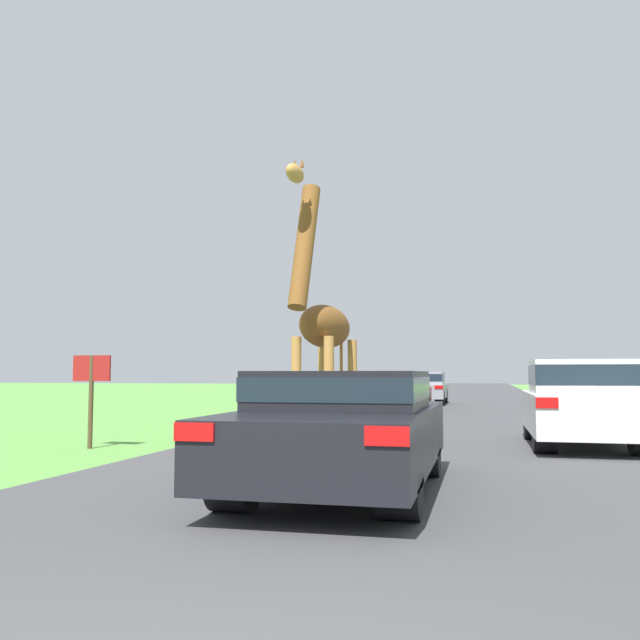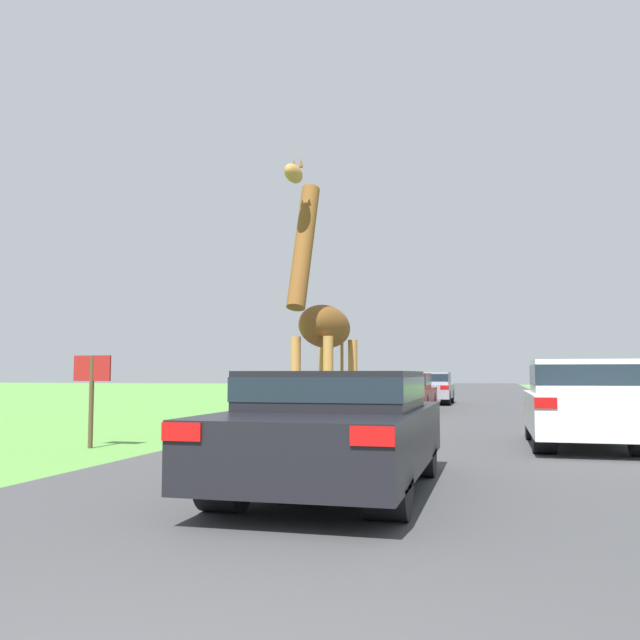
# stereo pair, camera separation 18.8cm
# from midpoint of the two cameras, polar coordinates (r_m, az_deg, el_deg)

# --- Properties ---
(road) EXTENTS (8.15, 120.00, 0.00)m
(road) POSITION_cam_midpoint_polar(r_m,az_deg,el_deg) (31.76, 12.34, -6.71)
(road) COLOR #424244
(road) RESTS_ON ground
(giraffe_near_road) EXTENTS (0.97, 2.92, 4.88)m
(giraffe_near_road) POSITION_cam_midpoint_polar(r_m,az_deg,el_deg) (12.31, 0.61, -0.33)
(giraffe_near_road) COLOR #B77F3D
(giraffe_near_road) RESTS_ON ground
(car_lead_maroon) EXTENTS (1.90, 4.32, 1.29)m
(car_lead_maroon) POSITION_cam_midpoint_polar(r_m,az_deg,el_deg) (7.43, 2.07, -8.90)
(car_lead_maroon) COLOR black
(car_lead_maroon) RESTS_ON ground
(car_queue_right) EXTENTS (1.97, 4.73, 1.28)m
(car_queue_right) POSITION_cam_midpoint_polar(r_m,az_deg,el_deg) (23.65, 7.21, -5.90)
(car_queue_right) COLOR maroon
(car_queue_right) RESTS_ON ground
(car_queue_left) EXTENTS (1.80, 3.93, 1.50)m
(car_queue_left) POSITION_cam_midpoint_polar(r_m,az_deg,el_deg) (12.67, 21.61, -6.40)
(car_queue_left) COLOR silver
(car_queue_left) RESTS_ON ground
(car_far_ahead) EXTENTS (1.83, 3.99, 1.33)m
(car_far_ahead) POSITION_cam_midpoint_polar(r_m,az_deg,el_deg) (28.92, 9.42, -5.58)
(car_far_ahead) COLOR gray
(car_far_ahead) RESTS_ON ground
(sign_post) EXTENTS (0.70, 0.08, 1.58)m
(sign_post) POSITION_cam_midpoint_polar(r_m,az_deg,el_deg) (12.26, -18.25, -5.08)
(sign_post) COLOR #4C3823
(sign_post) RESTS_ON ground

